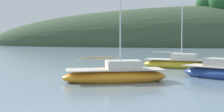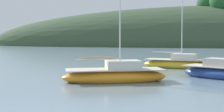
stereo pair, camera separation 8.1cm
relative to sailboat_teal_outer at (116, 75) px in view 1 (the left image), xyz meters
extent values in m
ellipsoid|color=#235628|center=(19.91, 74.25, 11.92)|extent=(8.40, 7.64, 7.64)
ellipsoid|color=#235628|center=(16.20, 77.72, 11.53)|extent=(7.12, 6.47, 6.47)
cube|color=beige|center=(7.29, 2.87, 0.70)|extent=(2.75, 2.56, 0.60)
ellipsoid|color=orange|center=(-0.04, -0.01, -0.11)|extent=(7.37, 4.41, 1.12)
cube|color=beige|center=(-0.04, -0.01, 0.39)|extent=(6.78, 4.06, 0.06)
cube|color=silver|center=(0.49, 0.16, 0.68)|extent=(2.60, 2.16, 0.59)
cylinder|color=silver|center=(0.29, 0.09, 4.08)|extent=(0.09, 0.09, 7.39)
cylinder|color=silver|center=(-1.11, -0.36, 1.10)|extent=(2.81, 0.97, 0.07)
ellipsoid|color=tan|center=(-1.11, -0.36, 1.15)|extent=(2.74, 1.06, 0.20)
ellipsoid|color=gold|center=(4.55, 10.25, -0.13)|extent=(7.06, 3.91, 1.07)
cube|color=beige|center=(4.55, 10.25, 0.36)|extent=(6.50, 3.60, 0.06)
cube|color=silver|center=(5.07, 10.11, 0.64)|extent=(2.45, 1.98, 0.58)
cylinder|color=silver|center=(4.87, 10.16, 4.10)|extent=(0.09, 0.09, 7.49)
cylinder|color=silver|center=(3.51, 10.52, 1.05)|extent=(2.74, 0.78, 0.07)
camera|label=1|loc=(2.96, -22.08, 2.63)|focal=54.28mm
camera|label=2|loc=(3.04, -22.07, 2.63)|focal=54.28mm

